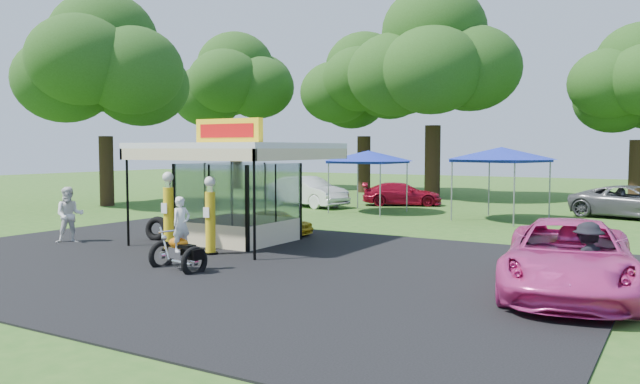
# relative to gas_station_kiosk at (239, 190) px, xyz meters

# --- Properties ---
(ground) EXTENTS (120.00, 120.00, 0.00)m
(ground) POSITION_rel_gas_station_kiosk_xyz_m (2.00, -4.99, -1.78)
(ground) COLOR #2D5B1C
(ground) RESTS_ON ground
(asphalt_apron) EXTENTS (20.00, 14.00, 0.04)m
(asphalt_apron) POSITION_rel_gas_station_kiosk_xyz_m (2.00, -2.99, -1.76)
(asphalt_apron) COLOR black
(asphalt_apron) RESTS_ON ground
(gas_station_kiosk) EXTENTS (5.40, 5.40, 4.18)m
(gas_station_kiosk) POSITION_rel_gas_station_kiosk_xyz_m (0.00, 0.00, 0.00)
(gas_station_kiosk) COLOR white
(gas_station_kiosk) RESTS_ON ground
(gas_pump_left) EXTENTS (0.46, 0.46, 2.49)m
(gas_pump_left) POSITION_rel_gas_station_kiosk_xyz_m (-0.73, -2.56, -0.59)
(gas_pump_left) COLOR black
(gas_pump_left) RESTS_ON ground
(gas_pump_right) EXTENTS (0.44, 0.44, 2.38)m
(gas_pump_right) POSITION_rel_gas_station_kiosk_xyz_m (0.82, -2.42, -0.64)
(gas_pump_right) COLOR black
(gas_pump_right) RESTS_ON ground
(motorcycle) EXTENTS (1.78, 1.09, 2.04)m
(motorcycle) POSITION_rel_gas_station_kiosk_xyz_m (1.77, -4.71, -0.99)
(motorcycle) COLOR black
(motorcycle) RESTS_ON ground
(spare_tires) EXTENTS (1.06, 0.75, 0.86)m
(spare_tires) POSITION_rel_gas_station_kiosk_xyz_m (-2.80, -1.05, -1.36)
(spare_tires) COLOR black
(spare_tires) RESTS_ON ground
(kiosk_car) EXTENTS (2.82, 1.13, 0.96)m
(kiosk_car) POSITION_rel_gas_station_kiosk_xyz_m (-0.00, 2.21, -1.30)
(kiosk_car) COLOR yellow
(kiosk_car) RESTS_ON ground
(pink_sedan) EXTENTS (3.60, 6.20, 1.62)m
(pink_sedan) POSITION_rel_gas_station_kiosk_xyz_m (10.89, -2.29, -0.97)
(pink_sedan) COLOR #D83A90
(pink_sedan) RESTS_ON ground
(spectator_west) EXTENTS (1.15, 1.18, 1.91)m
(spectator_west) POSITION_rel_gas_station_kiosk_xyz_m (-4.88, -2.98, -0.83)
(spectator_west) COLOR white
(spectator_west) RESTS_ON ground
(spectator_east_a) EXTENTS (1.21, 1.21, 1.68)m
(spectator_east_a) POSITION_rel_gas_station_kiosk_xyz_m (11.33, -2.79, -0.94)
(spectator_east_a) COLOR black
(spectator_east_a) RESTS_ON ground
(bg_car_a) EXTENTS (5.28, 2.98, 1.65)m
(bg_car_a) POSITION_rel_gas_station_kiosk_xyz_m (-5.04, 12.48, -0.96)
(bg_car_a) COLOR white
(bg_car_a) RESTS_ON ground
(bg_car_b) EXTENTS (4.78, 3.56, 1.29)m
(bg_car_b) POSITION_rel_gas_station_kiosk_xyz_m (-0.81, 15.75, -1.14)
(bg_car_b) COLOR maroon
(bg_car_b) RESTS_ON ground
(bg_car_d) EXTENTS (5.88, 3.79, 1.51)m
(bg_car_d) POSITION_rel_gas_station_kiosk_xyz_m (10.95, 14.98, -1.03)
(bg_car_d) COLOR #5B5B5D
(bg_car_d) RESTS_ON ground
(tent_west) EXTENTS (4.43, 4.43, 3.10)m
(tent_west) POSITION_rel_gas_station_kiosk_xyz_m (-0.71, 11.30, 1.02)
(tent_west) COLOR gray
(tent_west) RESTS_ON ground
(tent_east) EXTENTS (4.67, 4.67, 3.27)m
(tent_east) POSITION_rel_gas_station_kiosk_xyz_m (5.91, 11.11, 1.17)
(tent_east) COLOR gray
(tent_east) RESTS_ON ground
(oak_far_a) EXTENTS (10.14, 10.14, 12.02)m
(oak_far_a) POSITION_rel_gas_station_kiosk_xyz_m (-17.87, 22.44, 5.86)
(oak_far_a) COLOR black
(oak_far_a) RESTS_ON ground
(oak_far_b) EXTENTS (9.50, 9.50, 11.33)m
(oak_far_b) POSITION_rel_gas_station_kiosk_xyz_m (-7.44, 24.19, 5.45)
(oak_far_b) COLOR black
(oak_far_b) RESTS_ON ground
(oak_far_c) EXTENTS (11.23, 11.23, 13.23)m
(oak_far_c) POSITION_rel_gas_station_kiosk_xyz_m (-1.16, 21.50, 6.62)
(oak_far_c) COLOR black
(oak_far_c) RESTS_ON ground
(oak_far_d) EXTENTS (8.66, 8.66, 10.31)m
(oak_far_d) POSITION_rel_gas_station_kiosk_xyz_m (10.41, 24.63, 4.79)
(oak_far_d) COLOR black
(oak_far_d) RESTS_ON ground
(oak_near) EXTENTS (9.98, 9.98, 11.49)m
(oak_near) POSITION_rel_gas_station_kiosk_xyz_m (-14.87, 7.10, 5.41)
(oak_near) COLOR black
(oak_near) RESTS_ON ground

